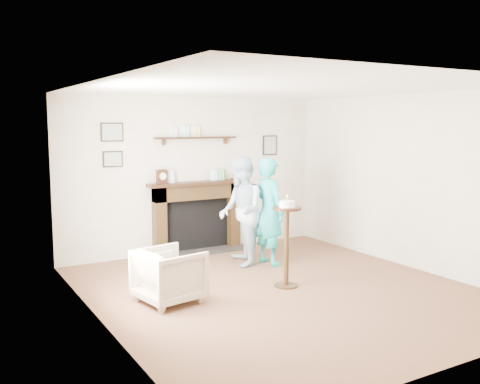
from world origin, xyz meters
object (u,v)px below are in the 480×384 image
Objects in this scene: man at (241,265)px; woman at (269,264)px; armchair at (170,302)px; pedestal_table at (287,231)px.

man is 0.42m from woman.
man reaches higher than armchair.
pedestal_table is at bearing -107.20° from armchair.
armchair is at bearing 172.87° from pedestal_table.
armchair is 1.70m from pedestal_table.
man is at bearing 59.55° from woman.
man is 1.36× the size of pedestal_table.
woman reaches higher than armchair.
pedestal_table is (1.53, -0.19, 0.73)m from armchair.
man is at bearing 88.45° from pedestal_table.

